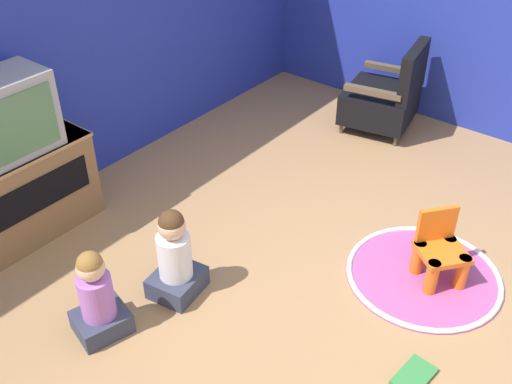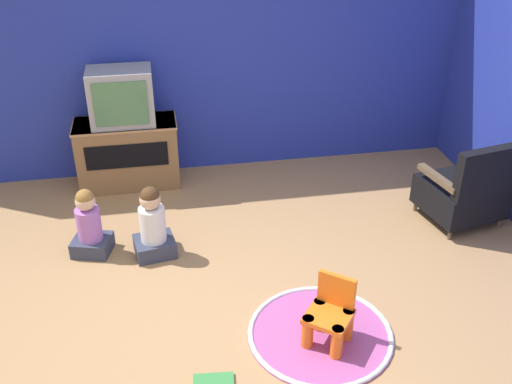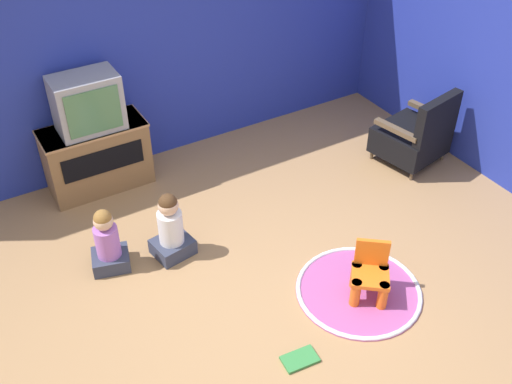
# 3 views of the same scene
# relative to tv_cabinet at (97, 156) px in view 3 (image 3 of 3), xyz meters

# --- Properties ---
(ground_plane) EXTENTS (30.00, 30.00, 0.00)m
(ground_plane) POSITION_rel_tv_cabinet_xyz_m (0.81, -2.22, -0.35)
(ground_plane) COLOR #9E754C
(wall_back) EXTENTS (5.81, 0.12, 2.51)m
(wall_back) POSITION_rel_tv_cabinet_xyz_m (0.71, 0.31, 0.90)
(wall_back) COLOR #23339E
(wall_back) RESTS_ON ground_plane
(tv_cabinet) EXTENTS (1.01, 0.47, 0.68)m
(tv_cabinet) POSITION_rel_tv_cabinet_xyz_m (0.00, 0.00, 0.00)
(tv_cabinet) COLOR brown
(tv_cabinet) RESTS_ON ground_plane
(television) EXTENTS (0.61, 0.40, 0.54)m
(television) POSITION_rel_tv_cabinet_xyz_m (0.00, -0.02, 0.60)
(television) COLOR #939399
(television) RESTS_ON tv_cabinet
(black_armchair) EXTENTS (0.76, 0.74, 0.84)m
(black_armchair) POSITION_rel_tv_cabinet_xyz_m (3.02, -1.28, -0.03)
(black_armchair) COLOR brown
(black_armchair) RESTS_ON ground_plane
(yellow_kid_chair) EXTENTS (0.41, 0.41, 0.50)m
(yellow_kid_chair) POSITION_rel_tv_cabinet_xyz_m (1.37, -2.57, -0.15)
(yellow_kid_chair) COLOR orange
(yellow_kid_chair) RESTS_ON ground_plane
(play_mat) EXTENTS (1.04, 1.04, 0.04)m
(play_mat) POSITION_rel_tv_cabinet_xyz_m (1.33, -2.51, -0.34)
(play_mat) COLOR #A54C8C
(play_mat) RESTS_ON ground_plane
(child_watching_left) EXTENTS (0.37, 0.34, 0.61)m
(child_watching_left) POSITION_rel_tv_cabinet_xyz_m (-0.32, -1.18, -0.09)
(child_watching_left) COLOR #33384C
(child_watching_left) RESTS_ON ground_plane
(child_watching_center) EXTENTS (0.37, 0.34, 0.65)m
(child_watching_center) POSITION_rel_tv_cabinet_xyz_m (0.21, -1.30, -0.07)
(child_watching_center) COLOR #33384C
(child_watching_center) RESTS_ON ground_plane
(book) EXTENTS (0.28, 0.18, 0.02)m
(book) POSITION_rel_tv_cabinet_xyz_m (0.53, -2.83, -0.34)
(book) COLOR #337F3D
(book) RESTS_ON ground_plane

